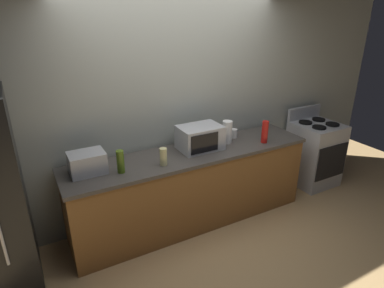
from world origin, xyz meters
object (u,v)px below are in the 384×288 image
Objects in this scene: toaster_oven at (87,163)px; bottle_olive_oil at (121,162)px; paper_towel_roll at (227,132)px; bottle_vinegar at (163,157)px; microwave at (200,138)px; bottle_hot_sauce at (265,132)px; stove_range at (314,153)px; mug_white at (234,133)px.

bottle_olive_oil is (0.28, -0.15, 0.01)m from toaster_oven.
bottle_vinegar is (-0.91, -0.19, -0.04)m from paper_towel_roll.
toaster_oven is 1.62m from paper_towel_roll.
bottle_hot_sauce is (0.77, -0.20, -0.00)m from microwave.
paper_towel_roll is 1.47× the size of bottle_vinegar.
stove_range is at bearing 7.99° from bottle_hot_sauce.
mug_white is (1.79, 0.09, -0.05)m from toaster_oven.
bottle_hot_sauce is at bearing -0.73° from bottle_vinegar.
paper_towel_roll reaches higher than bottle_hot_sauce.
toaster_oven is at bearing 173.91° from bottle_hot_sauce.
paper_towel_roll is 2.46× the size of mug_white.
bottle_hot_sauce is at bearing -53.07° from mug_white.
bottle_olive_oil is 1.52m from mug_white.
bottle_olive_oil reaches higher than bottle_vinegar.
bottle_vinegar is at bearing -160.79° from microwave.
bottle_vinegar reaches higher than mug_white.
toaster_oven is 0.74m from bottle_vinegar.
paper_towel_roll reaches higher than mug_white.
bottle_vinegar is at bearing -15.55° from toaster_oven.
toaster_oven is at bearing 179.65° from paper_towel_roll.
microwave is at bearing -169.55° from mug_white.
bottle_vinegar is 1.68× the size of mug_white.
paper_towel_roll is 1.34m from bottle_olive_oil.
bottle_hot_sauce is at bearing -27.44° from paper_towel_roll.
microwave reaches higher than mug_white.
microwave is 2.10× the size of bottle_olive_oil.
bottle_hot_sauce is (0.40, -0.21, -0.00)m from paper_towel_roll.
bottle_hot_sauce is 0.39m from mug_white.
microwave is (-1.87, 0.05, 0.57)m from stove_range.
mug_white is at bearing 10.45° from microwave.
microwave is at bearing 8.05° from bottle_olive_oil.
toaster_oven is 1.28× the size of bottle_hot_sauce.
bottle_hot_sauce reaches higher than stove_range.
microwave reaches higher than bottle_olive_oil.
bottle_olive_oil is at bearing -27.57° from toaster_oven.
bottle_hot_sauce is at bearing -172.01° from stove_range.
bottle_vinegar is (0.71, -0.20, -0.01)m from toaster_oven.
stove_range is 4.00× the size of paper_towel_roll.
stove_range is 4.06× the size of bottle_hot_sauce.
stove_range is 1.25m from bottle_hot_sauce.
toaster_oven is 1.85× the size of bottle_vinegar.
mug_white is (1.07, 0.29, -0.04)m from bottle_vinegar.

